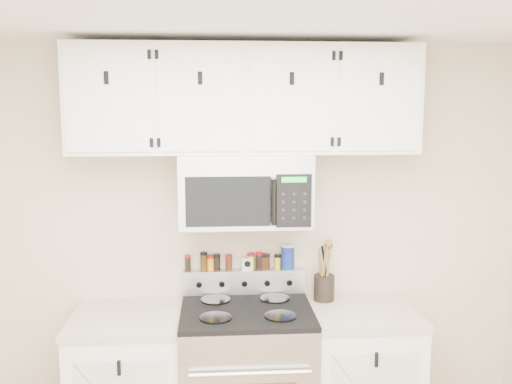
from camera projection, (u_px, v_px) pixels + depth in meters
back_wall at (244, 245)px, 3.58m from camera, size 3.50×0.01×2.50m
range at (247, 383)px, 3.38m from camera, size 0.76×0.65×1.10m
base_cabinet_right at (360, 381)px, 3.45m from camera, size 0.64×0.62×0.92m
microwave at (245, 189)px, 3.33m from camera, size 0.76×0.44×0.42m
upper_cabinets at (245, 99)px, 3.28m from camera, size 2.00×0.35×0.62m
utensil_crock at (324, 286)px, 3.52m from camera, size 0.13×0.13×0.37m
kitchen_timer at (247, 264)px, 3.56m from camera, size 0.07×0.06×0.08m
salt_canister at (288, 257)px, 3.57m from camera, size 0.08×0.08×0.15m
spice_jar_0 at (188, 263)px, 3.53m from camera, size 0.04×0.04×0.10m
spice_jar_1 at (204, 261)px, 3.54m from camera, size 0.04×0.04×0.12m
spice_jar_2 at (211, 263)px, 3.54m from camera, size 0.04×0.04×0.09m
spice_jar_3 at (217, 262)px, 3.54m from camera, size 0.04×0.04×0.10m
spice_jar_4 at (229, 262)px, 3.55m from camera, size 0.04×0.04×0.10m
spice_jar_5 at (251, 261)px, 3.56m from camera, size 0.05×0.05×0.10m
spice_jar_6 at (259, 261)px, 3.56m from camera, size 0.05×0.05×0.11m
spice_jar_7 at (263, 262)px, 3.57m from camera, size 0.05×0.05×0.10m
spice_jar_8 at (267, 262)px, 3.57m from camera, size 0.04×0.04×0.10m
spice_jar_9 at (277, 262)px, 3.57m from camera, size 0.04×0.04×0.09m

